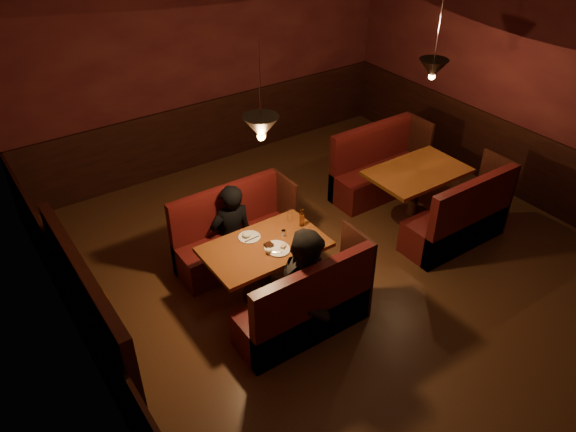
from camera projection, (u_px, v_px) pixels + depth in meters
room at (345, 207)px, 5.86m from camera, size 6.02×7.02×2.92m
main_table at (266, 257)px, 6.00m from camera, size 1.29×0.78×0.91m
main_bench_far at (234, 239)px, 6.63m from camera, size 1.42×0.51×0.97m
main_bench_near at (307, 311)px, 5.63m from camera, size 1.42×0.51×0.97m
second_table at (416, 183)px, 7.28m from camera, size 1.27×0.81×0.72m
second_bench_far at (377, 172)px, 7.92m from camera, size 1.40×0.52×1.00m
second_bench_near at (460, 223)px, 6.89m from camera, size 1.40×0.52×1.00m
diner_a at (230, 213)px, 6.37m from camera, size 0.55×0.39×1.42m
diner_b at (310, 270)px, 5.41m from camera, size 0.95×0.86×1.59m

